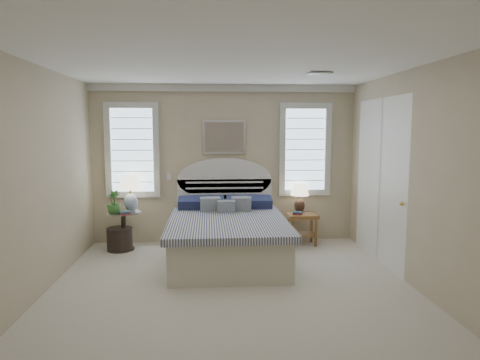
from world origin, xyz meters
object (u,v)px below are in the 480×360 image
at_px(bed, 227,234).
at_px(side_table_left, 124,227).
at_px(floor_pot, 120,239).
at_px(nightstand_right, 302,222).
at_px(lamp_left, 130,188).
at_px(lamp_right, 300,194).

relative_size(bed, side_table_left, 3.61).
bearing_deg(floor_pot, nightstand_right, 2.21).
bearing_deg(floor_pot, lamp_left, 40.24).
bearing_deg(lamp_right, nightstand_right, -83.43).
distance_m(nightstand_right, lamp_right, 0.48).
bearing_deg(floor_pot, bed, -18.55).
bearing_deg(lamp_left, bed, -24.86).
distance_m(nightstand_right, lamp_left, 2.91).
height_order(side_table_left, nightstand_right, side_table_left).
height_order(lamp_left, lamp_right, lamp_left).
height_order(nightstand_right, lamp_right, lamp_right).
xyz_separation_m(bed, side_table_left, (-1.65, 0.59, 0.00)).
relative_size(side_table_left, floor_pot, 1.55).
distance_m(bed, lamp_right, 1.60).
bearing_deg(lamp_right, lamp_left, -177.48).
height_order(side_table_left, lamp_left, lamp_left).
xyz_separation_m(nightstand_right, lamp_right, (-0.02, 0.15, 0.46)).
height_order(side_table_left, floor_pot, side_table_left).
height_order(bed, side_table_left, bed).
height_order(floor_pot, lamp_right, lamp_right).
distance_m(side_table_left, nightstand_right, 2.95).
bearing_deg(bed, nightstand_right, 28.03).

